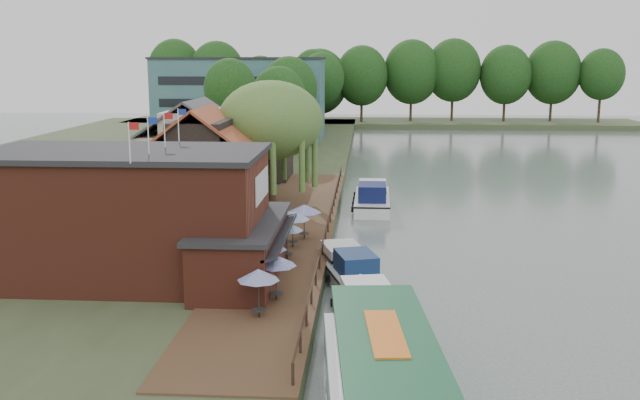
{
  "coord_description": "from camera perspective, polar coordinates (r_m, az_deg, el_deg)",
  "views": [
    {
      "loc": [
        -2.62,
        -38.81,
        13.22
      ],
      "look_at": [
        -6.0,
        12.0,
        3.0
      ],
      "focal_mm": 40.0,
      "sensor_mm": 36.0,
      "label": 1
    }
  ],
  "objects": [
    {
      "name": "pub",
      "position": [
        40.41,
        -12.65,
        -1.18
      ],
      "size": [
        20.0,
        11.0,
        7.3
      ],
      "primitive_type": null,
      "color": "maroon",
      "rests_on": "land_bank"
    },
    {
      "name": "umbrella_3",
      "position": [
        43.35,
        -2.66,
        -3.27
      ],
      "size": [
        2.0,
        2.0,
        2.38
      ],
      "primitive_type": null,
      "color": "navy",
      "rests_on": "quay_deck"
    },
    {
      "name": "cottage_b",
      "position": [
        65.16,
        -9.9,
        4.15
      ],
      "size": [
        9.6,
        8.6,
        8.5
      ],
      "primitive_type": null,
      "color": "beige",
      "rests_on": "land_bank"
    },
    {
      "name": "cruiser_1",
      "position": [
        42.83,
        2.27,
        -5.08
      ],
      "size": [
        5.51,
        9.77,
        2.23
      ],
      "primitive_type": null,
      "rotation": [
        0.0,
        0.0,
        0.29
      ],
      "color": "silver",
      "rests_on": "ground"
    },
    {
      "name": "bank_tree_3",
      "position": [
        118.76,
        -2.47,
        8.34
      ],
      "size": [
        8.56,
        8.56,
        12.0
      ],
      "primitive_type": null,
      "color": "#143811",
      "rests_on": "land_bank"
    },
    {
      "name": "land_bank",
      "position": [
        79.75,
        -16.34,
        1.71
      ],
      "size": [
        50.0,
        140.0,
        1.0
      ],
      "primitive_type": "cube",
      "color": "#384728",
      "rests_on": "ground"
    },
    {
      "name": "bank_tree_2",
      "position": [
        98.9,
        -2.47,
        7.85
      ],
      "size": [
        7.71,
        7.71,
        12.41
      ],
      "primitive_type": null,
      "color": "#143811",
      "rests_on": "land_bank"
    },
    {
      "name": "cottage_c",
      "position": [
        73.14,
        -5.19,
        5.05
      ],
      "size": [
        7.6,
        7.6,
        8.5
      ],
      "primitive_type": null,
      "color": "black",
      "rests_on": "land_bank"
    },
    {
      "name": "tour_boat",
      "position": [
        26.6,
        5.39,
        -14.39
      ],
      "size": [
        5.67,
        15.79,
        3.38
      ],
      "primitive_type": null,
      "rotation": [
        0.0,
        0.0,
        0.09
      ],
      "color": "silver",
      "rests_on": "ground"
    },
    {
      "name": "bank_tree_1",
      "position": [
        89.61,
        -3.32,
        7.09
      ],
      "size": [
        6.97,
        6.97,
        11.19
      ],
      "primitive_type": null,
      "color": "#143811",
      "rests_on": "land_bank"
    },
    {
      "name": "cruiser_2",
      "position": [
        63.26,
        4.21,
        0.45
      ],
      "size": [
        3.53,
        10.57,
        2.58
      ],
      "primitive_type": null,
      "rotation": [
        0.0,
        0.0,
        -0.01
      ],
      "color": "white",
      "rests_on": "ground"
    },
    {
      "name": "ground",
      "position": [
        41.09,
        7.32,
        -7.52
      ],
      "size": [
        260.0,
        260.0,
        0.0
      ],
      "primitive_type": "plane",
      "color": "#4D5957",
      "rests_on": "ground"
    },
    {
      "name": "umbrella_4",
      "position": [
        46.22,
        -2.2,
        -2.34
      ],
      "size": [
        2.29,
        2.29,
        2.38
      ],
      "primitive_type": null,
      "color": "#1A4A91",
      "rests_on": "quay_deck"
    },
    {
      "name": "umbrella_1",
      "position": [
        36.27,
        -3.54,
        -6.22
      ],
      "size": [
        2.11,
        2.11,
        2.38
      ],
      "primitive_type": null,
      "color": "navy",
      "rests_on": "quay_deck"
    },
    {
      "name": "cruiser_0",
      "position": [
        34.93,
        4.32,
        -8.81
      ],
      "size": [
        5.09,
        10.37,
        2.41
      ],
      "primitive_type": null,
      "rotation": [
        0.0,
        0.0,
        0.2
      ],
      "color": "white",
      "rests_on": "ground"
    },
    {
      "name": "bank_tree_0",
      "position": [
        83.87,
        -7.15,
        7.07
      ],
      "size": [
        6.07,
        6.07,
        12.17
      ],
      "primitive_type": null,
      "color": "#143811",
      "rests_on": "land_bank"
    },
    {
      "name": "bank_tree_4",
      "position": [
        125.49,
        0.14,
        8.78
      ],
      "size": [
        7.81,
        7.81,
        13.16
      ],
      "primitive_type": null,
      "color": "#143811",
      "rests_on": "land_bank"
    },
    {
      "name": "umbrella_2",
      "position": [
        39.2,
        -4.26,
        -4.88
      ],
      "size": [
        2.22,
        2.22,
        2.38
      ],
      "primitive_type": null,
      "color": "navy",
      "rests_on": "quay_deck"
    },
    {
      "name": "hotel_block",
      "position": [
        110.69,
        -6.35,
        8.14
      ],
      "size": [
        25.4,
        12.4,
        12.3
      ],
      "primitive_type": null,
      "color": "#38666B",
      "rests_on": "land_bank"
    },
    {
      "name": "umbrella_5",
      "position": [
        48.3,
        -1.27,
        -1.74
      ],
      "size": [
        2.35,
        2.35,
        2.38
      ],
      "primitive_type": null,
      "color": "navy",
      "rests_on": "quay_deck"
    },
    {
      "name": "cottage_a",
      "position": [
        54.82,
        -9.3,
        2.84
      ],
      "size": [
        8.6,
        7.6,
        8.5
      ],
      "primitive_type": null,
      "color": "black",
      "rests_on": "land_bank"
    },
    {
      "name": "umbrella_0",
      "position": [
        34.03,
        -4.93,
        -7.44
      ],
      "size": [
        2.03,
        2.03,
        2.38
      ],
      "primitive_type": null,
      "color": "navy",
      "rests_on": "quay_deck"
    },
    {
      "name": "willow",
      "position": [
        58.76,
        -3.94,
        4.47
      ],
      "size": [
        8.6,
        8.6,
        10.43
      ],
      "primitive_type": null,
      "color": "#476B2D",
      "rests_on": "land_bank"
    },
    {
      "name": "quay_rail",
      "position": [
        50.76,
        0.68,
        -2.0
      ],
      "size": [
        0.2,
        49.0,
        1.0
      ],
      "primitive_type": null,
      "color": "black",
      "rests_on": "land_bank"
    },
    {
      "name": "bank_tree_5",
      "position": [
        134.6,
        -0.58,
        9.08
      ],
      "size": [
        7.43,
        7.43,
        13.75
      ],
      "primitive_type": null,
      "color": "#143811",
      "rests_on": "land_bank"
    },
    {
      "name": "swan",
      "position": [
        32.23,
        7.03,
        -12.53
      ],
      "size": [
        0.44,
        0.44,
        0.44
      ],
      "primitive_type": "sphere",
      "color": "white",
      "rests_on": "ground"
    },
    {
      "name": "quay_deck",
      "position": [
        50.59,
        -2.41,
        -2.58
      ],
      "size": [
        6.0,
        50.0,
        0.1
      ],
      "primitive_type": "cube",
      "color": "#47301E",
      "rests_on": "land_bank"
    }
  ]
}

